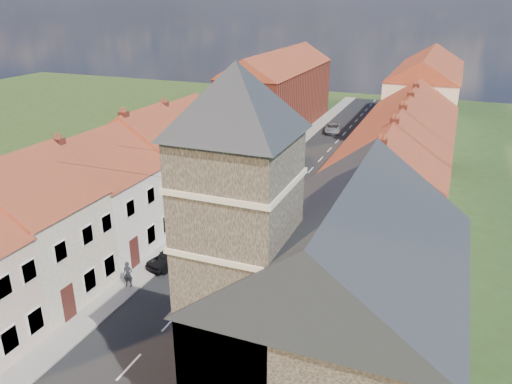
{
  "coord_description": "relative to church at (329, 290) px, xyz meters",
  "views": [
    {
      "loc": [
        13.07,
        -13.82,
        16.92
      ],
      "look_at": [
        0.35,
        17.84,
        3.5
      ],
      "focal_mm": 35.0,
      "sensor_mm": 36.0,
      "label": 1
    }
  ],
  "objects": [
    {
      "name": "cottage_r_pink",
      "position": [
        -0.06,
        25.57,
        -1.4
      ],
      "size": [
        8.3,
        6.0,
        9.0
      ],
      "color": "#C7A89D",
      "rests_on": "ground"
    },
    {
      "name": "cottage_r_cream_far",
      "position": [
        -0.06,
        36.37,
        -1.4
      ],
      "size": [
        8.3,
        6.0,
        9.0
      ],
      "color": "maroon",
      "rests_on": "ground"
    },
    {
      "name": "pavement_right",
      "position": [
        -4.96,
        26.68,
        -5.82
      ],
      "size": [
        1.8,
        90.0,
        0.12
      ],
      "primitive_type": "cube",
      "color": "#A9A59A",
      "rests_on": "ground"
    },
    {
      "name": "car_distant",
      "position": [
        -10.96,
        46.68,
        -5.29
      ],
      "size": [
        2.77,
        4.55,
        1.18
      ],
      "primitive_type": "imported",
      "rotation": [
        0.0,
        0.0,
        0.2
      ],
      "color": "#A8A9B0",
      "rests_on": "ground"
    },
    {
      "name": "pavement_left",
      "position": [
        -13.76,
        26.68,
        -5.82
      ],
      "size": [
        1.8,
        90.0,
        0.12
      ],
      "primitive_type": "cube",
      "color": "#A9A59A",
      "rests_on": "ground"
    },
    {
      "name": "pedestrian_left",
      "position": [
        -13.6,
        4.71,
        -4.94
      ],
      "size": [
        0.68,
        0.54,
        1.64
      ],
      "primitive_type": "imported",
      "rotation": [
        0.0,
        0.0,
        0.28
      ],
      "color": "black",
      "rests_on": "pavement_left"
    },
    {
      "name": "lamppost",
      "position": [
        -13.17,
        16.68,
        -2.34
      ],
      "size": [
        0.88,
        0.15,
        6.0
      ],
      "color": "black",
      "rests_on": "pavement_left"
    },
    {
      "name": "block_right_far",
      "position": [
        -0.06,
        51.68,
        -0.58
      ],
      "size": [
        8.3,
        24.2,
        10.5
      ],
      "color": "white",
      "rests_on": "ground"
    },
    {
      "name": "cottage_r_white_far",
      "position": [
        -0.06,
        30.97,
        -1.4
      ],
      "size": [
        8.3,
        5.2,
        9.0
      ],
      "color": "#C7A89D",
      "rests_on": "ground"
    },
    {
      "name": "road",
      "position": [
        -9.36,
        26.68,
        -5.87
      ],
      "size": [
        7.0,
        90.0,
        0.02
      ],
      "primitive_type": "cube",
      "color": "black",
      "rests_on": "ground"
    },
    {
      "name": "car_near",
      "position": [
        -12.56,
        8.26,
        -5.22
      ],
      "size": [
        2.75,
        4.13,
        1.31
      ],
      "primitive_type": "imported",
      "rotation": [
        0.0,
        0.0,
        -0.34
      ],
      "color": "black",
      "rests_on": "ground"
    },
    {
      "name": "cottage_l_white",
      "position": [
        -18.66,
        8.62,
        -1.51
      ],
      "size": [
        8.3,
        6.9,
        8.8
      ],
      "color": "beige",
      "rests_on": "ground"
    },
    {
      "name": "church",
      "position": [
        0.0,
        0.0,
        0.0
      ],
      "size": [
        11.25,
        14.25,
        15.2
      ],
      "color": "#312722",
      "rests_on": "ground"
    },
    {
      "name": "cottage_l_pink",
      "position": [
        -18.66,
        20.52,
        -1.51
      ],
      "size": [
        8.3,
        6.3,
        8.8
      ],
      "color": "white",
      "rests_on": "ground"
    },
    {
      "name": "cottage_r_tudor",
      "position": [
        -0.09,
        9.37,
        -1.41
      ],
      "size": [
        8.3,
        5.2,
        9.0
      ],
      "color": "white",
      "rests_on": "ground"
    },
    {
      "name": "pedestrian_right",
      "position": [
        -4.26,
        16.62,
        -4.89
      ],
      "size": [
        0.86,
        0.68,
        1.73
      ],
      "primitive_type": "imported",
      "rotation": [
        0.0,
        0.0,
        3.11
      ],
      "color": "black",
      "rests_on": "pavement_right"
    },
    {
      "name": "car_mid",
      "position": [
        -12.22,
        23.28,
        -5.15
      ],
      "size": [
        2.39,
        4.62,
        1.45
      ],
      "primitive_type": "imported",
      "rotation": [
        0.0,
        0.0,
        -0.2
      ],
      "color": "#9B9DA2",
      "rests_on": "ground"
    },
    {
      "name": "cottage_l_brick_mid",
      "position": [
        -18.66,
        14.72,
        -1.35
      ],
      "size": [
        8.3,
        5.7,
        9.1
      ],
      "color": "#C7A89D",
      "rests_on": "ground"
    },
    {
      "name": "cottage_l_cream",
      "position": [
        -18.66,
        2.22,
        -1.35
      ],
      "size": [
        8.3,
        6.3,
        9.1
      ],
      "color": "white",
      "rests_on": "ground"
    },
    {
      "name": "block_left_far",
      "position": [
        -18.66,
        46.68,
        -0.58
      ],
      "size": [
        8.3,
        24.2,
        10.5
      ],
      "color": "maroon",
      "rests_on": "ground"
    },
    {
      "name": "cottage_r_white_near",
      "position": [
        -0.06,
        14.77,
        -1.4
      ],
      "size": [
        8.3,
        6.0,
        9.0
      ],
      "color": "beige",
      "rests_on": "ground"
    },
    {
      "name": "cottage_r_cream_mid",
      "position": [
        -0.06,
        20.17,
        -1.4
      ],
      "size": [
        8.3,
        5.2,
        9.0
      ],
      "color": "white",
      "rests_on": "ground"
    }
  ]
}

